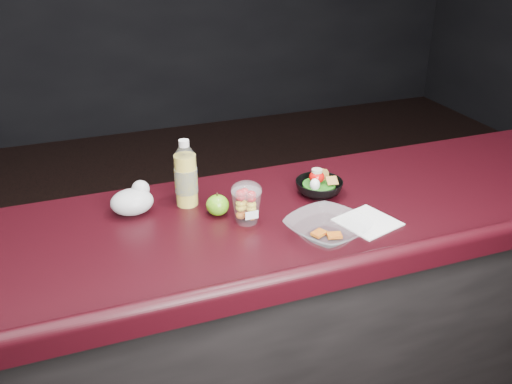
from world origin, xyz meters
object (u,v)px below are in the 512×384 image
Objects in this scene: green_apple at (218,205)px; lemonade_bottle at (186,178)px; fruit_cup at (247,202)px; snack_bowl at (319,186)px; takeout_bowl at (327,229)px.

lemonade_bottle is at bearing 124.70° from green_apple.
snack_bowl is (0.29, 0.09, -0.04)m from fruit_cup.
fruit_cup is 0.11m from green_apple.
fruit_cup is at bearing -162.28° from snack_bowl.
green_apple is at bearing -55.30° from lemonade_bottle.
takeout_bowl is (0.26, -0.25, -0.01)m from green_apple.
takeout_bowl is at bearing -111.11° from snack_bowl.
fruit_cup is at bearing 137.73° from takeout_bowl.
green_apple reaches higher than takeout_bowl.
fruit_cup reaches higher than snack_bowl.
takeout_bowl is (-0.10, -0.26, -0.00)m from snack_bowl.
green_apple is at bearing 132.71° from fruit_cup.
snack_bowl is at bearing -11.30° from lemonade_bottle.
snack_bowl is (0.36, 0.02, -0.00)m from green_apple.
lemonade_bottle is at bearing 128.30° from fruit_cup.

